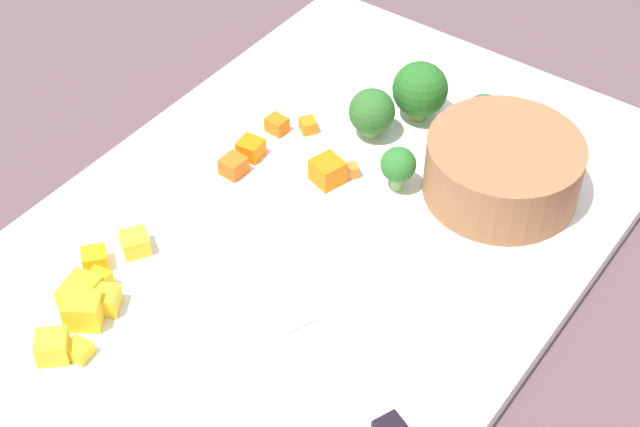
# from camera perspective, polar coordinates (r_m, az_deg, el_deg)

# --- Properties ---
(ground_plane) EXTENTS (4.00, 4.00, 0.00)m
(ground_plane) POSITION_cam_1_polar(r_m,az_deg,el_deg) (0.66, 0.00, -1.37)
(ground_plane) COLOR #5A4349
(cutting_board) EXTENTS (0.49, 0.34, 0.01)m
(cutting_board) POSITION_cam_1_polar(r_m,az_deg,el_deg) (0.66, 0.00, -1.00)
(cutting_board) COLOR white
(cutting_board) RESTS_ON ground_plane
(prep_bowl) EXTENTS (0.11, 0.11, 0.04)m
(prep_bowl) POSITION_cam_1_polar(r_m,az_deg,el_deg) (0.67, 10.70, 2.62)
(prep_bowl) COLOR #9B643E
(prep_bowl) RESTS_ON cutting_board
(chef_knife) EXTENTS (0.14, 0.32, 0.02)m
(chef_knife) POSITION_cam_1_polar(r_m,az_deg,el_deg) (0.56, 1.63, -9.82)
(chef_knife) COLOR silver
(chef_knife) RESTS_ON cutting_board
(carrot_dice_0) EXTENTS (0.02, 0.02, 0.01)m
(carrot_dice_0) POSITION_cam_1_polar(r_m,az_deg,el_deg) (0.70, -4.10, 3.82)
(carrot_dice_0) COLOR orange
(carrot_dice_0) RESTS_ON cutting_board
(carrot_dice_1) EXTENTS (0.02, 0.02, 0.01)m
(carrot_dice_1) POSITION_cam_1_polar(r_m,az_deg,el_deg) (0.72, -0.71, 5.20)
(carrot_dice_1) COLOR orange
(carrot_dice_1) RESTS_ON cutting_board
(carrot_dice_2) EXTENTS (0.02, 0.02, 0.02)m
(carrot_dice_2) POSITION_cam_1_polar(r_m,az_deg,el_deg) (0.68, 0.45, 2.50)
(carrot_dice_2) COLOR orange
(carrot_dice_2) RESTS_ON cutting_board
(carrot_dice_3) EXTENTS (0.02, 0.02, 0.01)m
(carrot_dice_3) POSITION_cam_1_polar(r_m,az_deg,el_deg) (0.69, -5.11, 2.80)
(carrot_dice_3) COLOR orange
(carrot_dice_3) RESTS_ON cutting_board
(carrot_dice_4) EXTENTS (0.01, 0.01, 0.01)m
(carrot_dice_4) POSITION_cam_1_polar(r_m,az_deg,el_deg) (0.68, 1.83, 2.52)
(carrot_dice_4) COLOR orange
(carrot_dice_4) RESTS_ON cutting_board
(carrot_dice_5) EXTENTS (0.01, 0.02, 0.01)m
(carrot_dice_5) POSITION_cam_1_polar(r_m,az_deg,el_deg) (0.72, -2.55, 5.24)
(carrot_dice_5) COLOR orange
(carrot_dice_5) RESTS_ON cutting_board
(pepper_dice_0) EXTENTS (0.02, 0.02, 0.01)m
(pepper_dice_0) POSITION_cam_1_polar(r_m,az_deg,el_deg) (0.59, -13.99, -7.83)
(pepper_dice_0) COLOR yellow
(pepper_dice_0) RESTS_ON cutting_board
(pepper_dice_1) EXTENTS (0.03, 0.02, 0.02)m
(pepper_dice_1) POSITION_cam_1_polar(r_m,az_deg,el_deg) (0.62, -13.88, -4.59)
(pepper_dice_1) COLOR yellow
(pepper_dice_1) RESTS_ON cutting_board
(pepper_dice_2) EXTENTS (0.02, 0.02, 0.01)m
(pepper_dice_2) POSITION_cam_1_polar(r_m,az_deg,el_deg) (0.64, -13.09, -2.63)
(pepper_dice_2) COLOR yellow
(pepper_dice_2) RESTS_ON cutting_board
(pepper_dice_3) EXTENTS (0.02, 0.02, 0.01)m
(pepper_dice_3) POSITION_cam_1_polar(r_m,az_deg,el_deg) (0.64, -10.81, -1.72)
(pepper_dice_3) COLOR yellow
(pepper_dice_3) RESTS_ON cutting_board
(pepper_dice_4) EXTENTS (0.02, 0.02, 0.02)m
(pepper_dice_4) POSITION_cam_1_polar(r_m,az_deg,el_deg) (0.61, -12.56, -4.98)
(pepper_dice_4) COLOR yellow
(pepper_dice_4) RESTS_ON cutting_board
(pepper_dice_5) EXTENTS (0.02, 0.02, 0.01)m
(pepper_dice_5) POSITION_cam_1_polar(r_m,az_deg,el_deg) (0.62, -12.85, -3.96)
(pepper_dice_5) COLOR yellow
(pepper_dice_5) RESTS_ON cutting_board
(pepper_dice_6) EXTENTS (0.03, 0.03, 0.02)m
(pepper_dice_6) POSITION_cam_1_polar(r_m,az_deg,el_deg) (0.60, -13.73, -5.59)
(pepper_dice_6) COLOR yellow
(pepper_dice_6) RESTS_ON cutting_board
(pepper_dice_7) EXTENTS (0.03, 0.03, 0.02)m
(pepper_dice_7) POSITION_cam_1_polar(r_m,az_deg,el_deg) (0.59, -15.44, -7.57)
(pepper_dice_7) COLOR yellow
(pepper_dice_7) RESTS_ON cutting_board
(broccoli_floret_0) EXTENTS (0.03, 0.03, 0.04)m
(broccoli_floret_0) POSITION_cam_1_polar(r_m,az_deg,el_deg) (0.71, 3.07, 5.96)
(broccoli_floret_0) COLOR #8FBD67
(broccoli_floret_0) RESTS_ON cutting_board
(broccoli_floret_1) EXTENTS (0.04, 0.04, 0.05)m
(broccoli_floret_1) POSITION_cam_1_polar(r_m,az_deg,el_deg) (0.73, 5.90, 7.23)
(broccoli_floret_1) COLOR #8BAF5E
(broccoli_floret_1) RESTS_ON cutting_board
(broccoli_floret_2) EXTENTS (0.03, 0.03, 0.03)m
(broccoli_floret_2) POSITION_cam_1_polar(r_m,az_deg,el_deg) (0.72, 9.63, 5.68)
(broccoli_floret_2) COLOR #87C36A
(broccoli_floret_2) RESTS_ON cutting_board
(broccoli_floret_3) EXTENTS (0.02, 0.02, 0.03)m
(broccoli_floret_3) POSITION_cam_1_polar(r_m,az_deg,el_deg) (0.67, 4.62, 2.82)
(broccoli_floret_3) COLOR #83B765
(broccoli_floret_3) RESTS_ON cutting_board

